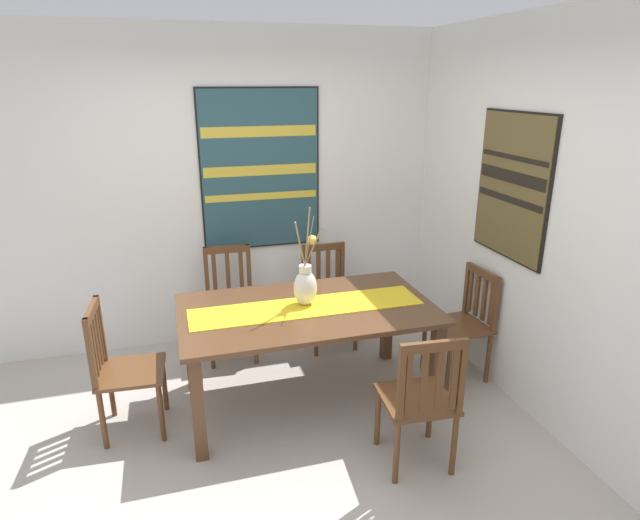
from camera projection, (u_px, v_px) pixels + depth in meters
name	position (u px, v px, depth m)	size (l,w,h in m)	color
ground_plane	(281.00, 458.00, 3.37)	(6.40, 6.40, 0.03)	#B2A89E
wall_back	(232.00, 191.00, 4.62)	(6.40, 0.12, 2.70)	silver
wall_side	(558.00, 230.00, 3.42)	(0.12, 6.40, 2.70)	silver
dining_table	(307.00, 321.00, 3.75)	(1.77, 1.02, 0.75)	#51331E
table_runner	(307.00, 307.00, 3.72)	(1.63, 0.36, 0.01)	gold
centerpiece_vase	(306.00, 284.00, 3.71)	(0.22, 0.22, 0.72)	silver
chair_0	(464.00, 321.00, 4.17)	(0.45, 0.45, 0.88)	brown
chair_1	(421.00, 398.00, 3.14)	(0.45, 0.45, 0.92)	brown
chair_2	(328.00, 293.00, 4.71)	(0.43, 0.43, 0.89)	brown
chair_3	(120.00, 366.00, 3.48)	(0.45, 0.45, 0.92)	brown
chair_4	(230.00, 302.00, 4.50)	(0.44, 0.44, 0.94)	brown
painting_on_back_wall	(261.00, 170.00, 4.57)	(1.04, 0.05, 1.37)	black
painting_on_side_wall	(513.00, 186.00, 3.72)	(0.05, 0.79, 1.03)	black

